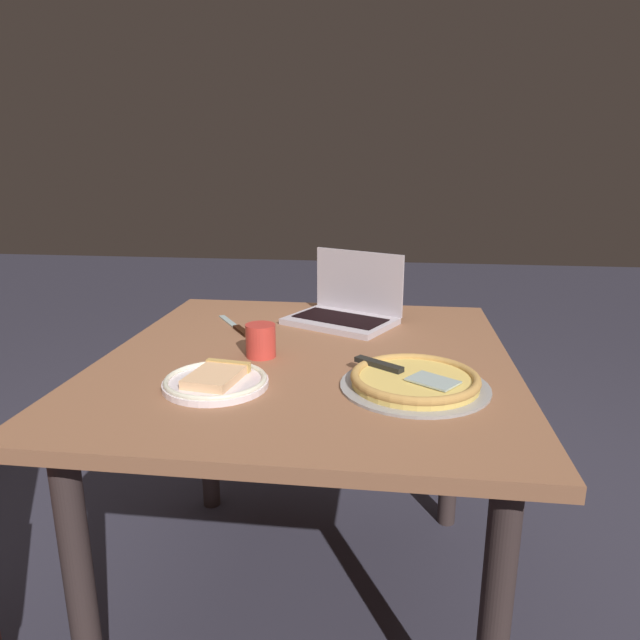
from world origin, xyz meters
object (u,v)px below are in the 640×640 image
at_px(laptop, 346,308).
at_px(drink_cup, 261,340).
at_px(pizza_plate, 216,380).
at_px(dining_table, 308,392).
at_px(pizza_tray, 415,380).
at_px(table_knife, 237,327).

height_order(laptop, drink_cup, laptop).
height_order(pizza_plate, drink_cup, drink_cup).
height_order(dining_table, drink_cup, drink_cup).
distance_m(pizza_tray, table_knife, 0.66).
xyz_separation_m(laptop, table_knife, (-0.12, 0.32, -0.04)).
distance_m(dining_table, laptop, 0.37).
bearing_deg(table_knife, drink_cup, -151.55).
bearing_deg(drink_cup, dining_table, -76.35).
bearing_deg(dining_table, laptop, -12.41).
relative_size(dining_table, laptop, 2.99).
relative_size(laptop, pizza_plate, 1.61).
xyz_separation_m(pizza_tray, table_knife, (0.41, 0.52, -0.01)).
height_order(pizza_plate, pizza_tray, same).
height_order(laptop, pizza_plate, laptop).
height_order(dining_table, laptop, laptop).
xyz_separation_m(dining_table, pizza_tray, (-0.19, -0.27, 0.12)).
xyz_separation_m(dining_table, drink_cup, (-0.03, 0.12, 0.15)).
bearing_deg(pizza_plate, table_knife, 9.65).
height_order(dining_table, pizza_plate, pizza_plate).
bearing_deg(pizza_plate, drink_cup, -14.37).
height_order(table_knife, drink_cup, drink_cup).
distance_m(dining_table, pizza_tray, 0.35).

